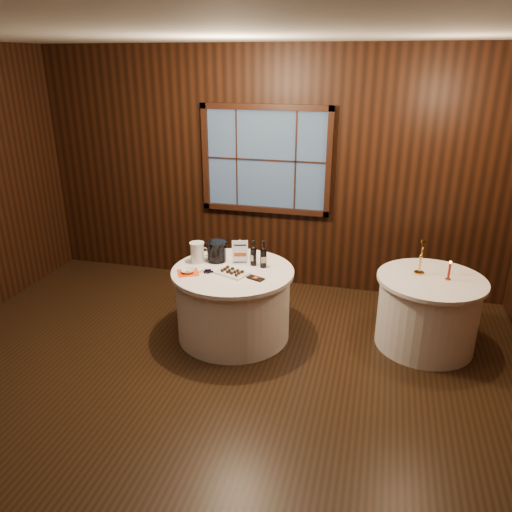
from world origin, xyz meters
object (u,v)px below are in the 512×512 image
(main_table, at_px, (233,303))
(grape_bunch, at_px, (208,271))
(sign_stand, at_px, (240,255))
(port_bottle_right, at_px, (263,256))
(cracker_bowl, at_px, (188,271))
(side_table, at_px, (427,312))
(chocolate_plate, at_px, (232,272))
(ice_bucket, at_px, (217,251))
(port_bottle_left, at_px, (253,254))
(red_candle, at_px, (449,273))
(chocolate_box, at_px, (256,278))
(glass_pitcher, at_px, (197,252))
(brass_candlestick, at_px, (420,262))

(main_table, relative_size, grape_bunch, 7.78)
(sign_stand, distance_m, port_bottle_right, 0.27)
(cracker_bowl, bearing_deg, side_table, 11.39)
(sign_stand, xyz_separation_m, chocolate_plate, (0.00, -0.30, -0.07))
(ice_bucket, height_order, chocolate_plate, ice_bucket)
(port_bottle_left, xyz_separation_m, port_bottle_right, (0.12, -0.03, 0.01))
(port_bottle_left, height_order, cracker_bowl, port_bottle_left)
(cracker_bowl, distance_m, red_candle, 2.62)
(sign_stand, xyz_separation_m, chocolate_box, (0.27, -0.36, -0.09))
(glass_pitcher, bearing_deg, chocolate_plate, -40.43)
(sign_stand, bearing_deg, chocolate_box, -69.65)
(sign_stand, xyz_separation_m, grape_bunch, (-0.24, -0.34, -0.07))
(ice_bucket, bearing_deg, chocolate_plate, -48.03)
(glass_pitcher, bearing_deg, brass_candlestick, -8.72)
(main_table, relative_size, side_table, 1.19)
(cracker_bowl, bearing_deg, glass_pitcher, 90.54)
(sign_stand, height_order, glass_pitcher, sign_stand)
(port_bottle_right, xyz_separation_m, red_candle, (1.86, 0.14, -0.05))
(red_candle, bearing_deg, chocolate_box, -166.35)
(chocolate_box, distance_m, cracker_bowl, 0.71)
(grape_bunch, distance_m, glass_pitcher, 0.34)
(sign_stand, bearing_deg, port_bottle_left, -20.82)
(chocolate_box, xyz_separation_m, red_candle, (1.86, 0.45, 0.07))
(sign_stand, distance_m, cracker_bowl, 0.59)
(chocolate_plate, distance_m, grape_bunch, 0.25)
(ice_bucket, height_order, grape_bunch, ice_bucket)
(sign_stand, height_order, chocolate_box, sign_stand)
(grape_bunch, height_order, glass_pitcher, glass_pitcher)
(port_bottle_left, xyz_separation_m, red_candle, (1.97, 0.11, -0.04))
(port_bottle_left, relative_size, red_candle, 1.37)
(port_bottle_right, relative_size, glass_pitcher, 1.30)
(grape_bunch, bearing_deg, brass_candlestick, 14.14)
(port_bottle_right, height_order, ice_bucket, port_bottle_right)
(port_bottle_right, bearing_deg, glass_pitcher, 165.22)
(side_table, height_order, brass_candlestick, brass_candlestick)
(glass_pitcher, bearing_deg, red_candle, -11.51)
(ice_bucket, height_order, chocolate_box, ice_bucket)
(ice_bucket, xyz_separation_m, chocolate_box, (0.53, -0.35, -0.11))
(main_table, relative_size, port_bottle_left, 4.61)
(glass_pitcher, bearing_deg, cracker_bowl, -105.02)
(ice_bucket, xyz_separation_m, cracker_bowl, (-0.19, -0.38, -0.10))
(main_table, xyz_separation_m, red_candle, (2.15, 0.29, 0.46))
(brass_candlestick, bearing_deg, sign_stand, -174.19)
(ice_bucket, xyz_separation_m, chocolate_plate, (0.26, -0.29, -0.10))
(side_table, bearing_deg, sign_stand, -176.96)
(port_bottle_left, bearing_deg, port_bottle_right, 8.64)
(grape_bunch, bearing_deg, sign_stand, 54.23)
(chocolate_box, bearing_deg, chocolate_plate, -170.42)
(chocolate_plate, relative_size, chocolate_box, 2.12)
(grape_bunch, relative_size, glass_pitcher, 0.73)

